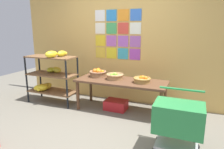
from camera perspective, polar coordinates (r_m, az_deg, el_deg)
The scene contains 9 objects.
ground at distance 3.38m, azimuth -7.10°, elevation -15.67°, with size 9.15×9.15×0.00m, color slate.
back_wall_with_art at distance 4.43m, azimuth 2.77°, elevation 10.22°, with size 4.84×0.07×2.79m.
banana_shelf_unit at distance 4.59m, azimuth -16.88°, elevation -0.05°, with size 1.07×0.57×1.16m.
display_table at distance 3.95m, azimuth 2.55°, elevation -2.57°, with size 1.75×0.67×0.62m.
fruit_basket_back_right at distance 4.22m, azimuth -4.00°, elevation 0.45°, with size 0.35×0.35×0.17m.
fruit_basket_right at distance 3.79m, azimuth 8.44°, elevation -1.41°, with size 0.32×0.32×0.13m.
fruit_basket_back_left at distance 4.00m, azimuth 0.79°, elevation -0.44°, with size 0.34×0.34×0.13m.
produce_crate_under_table at distance 4.13m, azimuth 1.09°, elevation -8.51°, with size 0.44×0.30×0.19m, color red.
shopping_cart at distance 2.80m, azimuth 18.07°, elevation -11.88°, with size 0.61×0.47×0.81m.
Camera 1 is at (1.49, -2.56, 1.62)m, focal length 32.62 mm.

